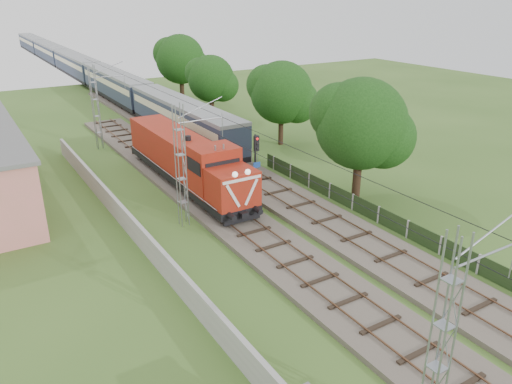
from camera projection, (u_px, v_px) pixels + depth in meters
ground at (339, 300)px, 24.72m from camera, size 140.00×140.00×0.00m
track_main at (263, 241)px, 30.19m from camera, size 4.20×70.00×0.45m
track_side at (232, 167)px, 42.89m from camera, size 4.20×80.00×0.45m
catenary at (182, 166)px, 31.27m from camera, size 3.31×70.00×8.00m
boundary_wall at (131, 226)px, 30.78m from camera, size 0.25×40.00×1.50m
fence at (408, 229)px, 30.74m from camera, size 0.12×32.00×1.20m
locomotive at (187, 159)px, 38.15m from camera, size 3.04×17.38×4.41m
coach_rake at (76, 65)px, 85.78m from camera, size 3.01×112.41×3.48m
signal_post at (256, 156)px, 35.05m from camera, size 0.55×0.43×5.01m
tree_a at (362, 125)px, 35.03m from camera, size 6.81×6.49×8.83m
tree_b at (282, 93)px, 48.00m from camera, size 6.32×6.02×8.19m
tree_c at (212, 79)px, 58.54m from camera, size 5.73×5.46×7.43m
tree_d at (181, 60)px, 67.60m from camera, size 6.92×6.59×8.97m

